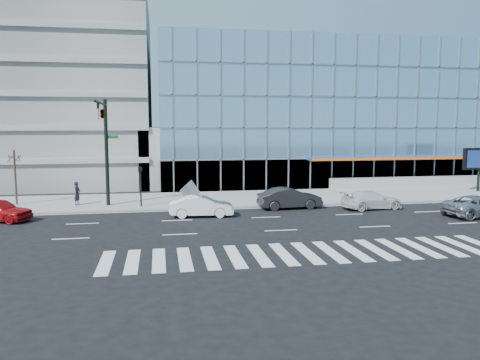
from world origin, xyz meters
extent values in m
plane|color=black|center=(0.00, 0.00, 0.00)|extent=(160.00, 160.00, 0.00)
cube|color=gray|center=(0.00, 8.00, 0.07)|extent=(120.00, 8.00, 0.15)
cube|color=#79AECA|center=(14.00, 26.00, 7.50)|extent=(42.00, 26.00, 15.00)
cube|color=gray|center=(-20.00, 26.00, 10.00)|extent=(24.00, 24.00, 20.00)
cube|color=gray|center=(-6.00, 18.00, 3.00)|extent=(6.00, 8.00, 6.00)
cube|color=gray|center=(-30.00, 70.00, 24.00)|extent=(14.00, 14.00, 48.00)
cube|color=gray|center=(24.00, 11.60, 0.65)|extent=(30.00, 0.80, 1.00)
cylinder|color=black|center=(-11.00, 6.00, 4.15)|extent=(0.28, 0.28, 8.00)
cylinder|color=black|center=(-11.00, 3.20, 7.75)|extent=(0.18, 5.60, 0.18)
imported|color=black|center=(-11.00, 1.80, 7.15)|extent=(0.18, 0.22, 1.10)
imported|color=black|center=(-11.00, 4.00, 7.15)|extent=(0.48, 2.24, 0.90)
cube|color=#0C591E|center=(-10.55, 6.00, 5.35)|extent=(0.90, 0.05, 0.25)
cylinder|color=black|center=(-8.50, 5.00, 1.65)|extent=(0.12, 0.12, 3.00)
cube|color=black|center=(-8.50, 4.85, 2.95)|extent=(0.30, 0.25, 0.35)
cylinder|color=black|center=(22.00, 8.00, 1.15)|extent=(0.24, 0.24, 2.00)
cube|color=black|center=(22.00, 8.00, 3.15)|extent=(3.20, 0.40, 2.00)
cylinder|color=#332319|center=(-18.00, 7.50, 2.25)|extent=(0.16, 0.16, 4.20)
ellipsoid|color=#332319|center=(-18.00, 7.50, 3.93)|extent=(1.10, 1.10, 0.90)
imported|color=#B2B2B7|center=(14.52, -2.19, 0.72)|extent=(5.43, 3.02, 1.43)
imported|color=silver|center=(8.52, 1.80, 0.68)|extent=(4.83, 2.37, 1.35)
imported|color=white|center=(-4.29, 1.06, 0.71)|extent=(4.45, 1.87, 1.43)
imported|color=black|center=(2.52, 3.00, 0.79)|extent=(4.88, 2.02, 1.57)
imported|color=black|center=(-13.33, 6.47, 1.05)|extent=(0.61, 0.76, 1.80)
cube|color=#9F9F9F|center=(-4.75, 5.79, 1.06)|extent=(1.68, 0.81, 1.82)
camera|label=1|loc=(-7.09, -30.52, 6.28)|focal=35.00mm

